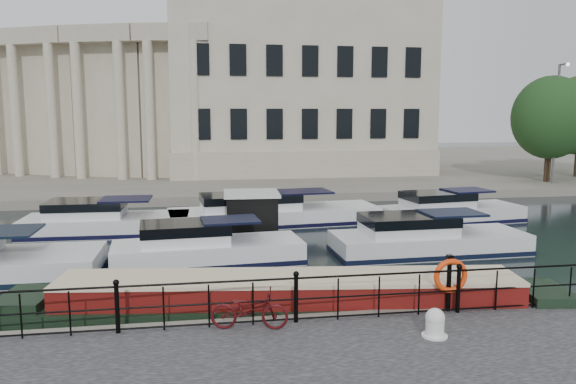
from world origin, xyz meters
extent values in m
plane|color=black|center=(0.00, 0.00, 0.00)|extent=(160.00, 160.00, 0.00)
cube|color=#6B665B|center=(0.00, 39.00, 0.28)|extent=(120.00, 42.00, 0.55)
cylinder|color=black|center=(-4.00, -2.25, 1.10)|extent=(0.10, 0.10, 1.10)
sphere|color=black|center=(-4.00, -2.25, 1.70)|extent=(0.14, 0.14, 0.14)
cylinder|color=black|center=(0.00, -2.25, 1.10)|extent=(0.10, 0.10, 1.10)
sphere|color=black|center=(0.00, -2.25, 1.70)|extent=(0.14, 0.14, 0.14)
cylinder|color=black|center=(4.00, -2.25, 1.10)|extent=(0.10, 0.10, 1.10)
sphere|color=black|center=(4.00, -2.25, 1.70)|extent=(0.14, 0.14, 0.14)
cylinder|color=black|center=(0.00, -2.25, 1.60)|extent=(24.00, 0.05, 0.05)
cylinder|color=black|center=(0.00, -2.25, 1.10)|extent=(24.00, 0.04, 0.04)
cylinder|color=black|center=(0.00, -2.25, 0.63)|extent=(24.00, 0.04, 0.04)
cube|color=#ADA38C|center=(6.00, 33.00, 7.55)|extent=(20.00, 14.00, 14.00)
cube|color=#9E937F|center=(6.00, 33.00, 1.55)|extent=(20.30, 14.30, 2.00)
cube|color=#ADA38C|center=(-3.33, 29.02, 6.05)|extent=(5.73, 4.06, 11.00)
cube|color=#9E937F|center=(-3.76, 27.07, 10.95)|extent=(5.62, 2.73, 1.20)
cylinder|color=#ADA38C|center=(-2.28, 26.16, 5.45)|extent=(0.70, 0.70, 9.80)
cylinder|color=#ADA38C|center=(-5.49, 26.87, 5.45)|extent=(0.70, 0.70, 9.80)
cube|color=#ADA38C|center=(-8.29, 30.44, 6.05)|extent=(5.90, 4.56, 11.00)
cube|color=#9E937F|center=(-8.95, 28.56, 10.95)|extent=(5.62, 3.30, 1.20)
cylinder|color=#ADA38C|center=(-7.59, 27.47, 5.45)|extent=(0.70, 0.70, 9.80)
cylinder|color=#ADA38C|center=(-10.69, 28.56, 5.45)|extent=(0.70, 0.70, 9.80)
cube|color=#ADA38C|center=(-13.04, 32.44, 6.05)|extent=(5.99, 4.99, 11.00)
cube|color=#9E937F|center=(-13.92, 30.65, 10.95)|extent=(5.55, 3.83, 1.20)
cylinder|color=#ADA38C|center=(-12.70, 29.41, 5.45)|extent=(0.70, 0.70, 9.80)
cylinder|color=#ADA38C|center=(-15.65, 30.87, 5.45)|extent=(0.70, 0.70, 9.80)
cube|color=#ADA38C|center=(-17.52, 35.00, 6.05)|extent=(5.99, 5.36, 11.00)
cylinder|color=#59595B|center=(22.00, 20.50, 4.55)|extent=(0.16, 0.16, 8.00)
sphere|color=#FFF2CC|center=(22.00, 19.65, 8.50)|extent=(0.24, 0.24, 0.24)
imported|color=#3F0B0E|center=(-1.11, -2.50, 1.01)|extent=(1.83, 0.92, 0.92)
cylinder|color=silver|center=(2.83, -3.57, 0.76)|extent=(0.40, 0.40, 0.42)
sphere|color=silver|center=(2.83, -3.57, 0.97)|extent=(0.42, 0.42, 0.42)
cylinder|color=silver|center=(2.83, -3.57, 0.57)|extent=(0.56, 0.56, 0.04)
cylinder|color=black|center=(3.82, -2.10, 1.23)|extent=(0.11, 0.11, 1.36)
cube|color=black|center=(3.82, -2.10, 1.91)|extent=(0.14, 0.14, 0.09)
torus|color=#F23D0C|center=(3.82, -2.18, 1.46)|extent=(0.86, 0.14, 0.86)
cube|color=black|center=(0.09, -0.71, 0.10)|extent=(14.95, 3.80, 0.89)
cube|color=#5F100D|center=(0.09, -0.71, 0.75)|extent=(11.97, 3.14, 0.69)
cube|color=beige|center=(0.09, -0.71, 1.15)|extent=(11.98, 3.20, 0.10)
cube|color=#6B665B|center=(-0.01, 8.40, 0.05)|extent=(3.20, 2.71, 0.26)
cube|color=black|center=(-0.01, 8.40, 1.10)|extent=(2.15, 2.15, 1.85)
cube|color=silver|center=(-0.01, 8.40, 2.05)|extent=(2.37, 2.37, 0.12)
cube|color=white|center=(-1.87, 5.29, 0.20)|extent=(6.87, 2.85, 1.20)
cube|color=black|center=(-1.87, 5.29, 0.12)|extent=(6.94, 2.88, 0.18)
cube|color=white|center=(-2.67, 5.22, 1.05)|extent=(3.16, 2.14, 0.90)
cube|color=black|center=(-1.07, 5.35, 1.55)|extent=(2.13, 1.78, 0.08)
cube|color=silver|center=(6.56, 5.40, 0.20)|extent=(7.48, 2.78, 1.20)
cube|color=black|center=(6.56, 5.40, 0.12)|extent=(7.56, 2.81, 0.18)
cube|color=silver|center=(5.67, 5.37, 1.05)|extent=(3.40, 2.19, 0.90)
cube|color=black|center=(7.44, 5.43, 1.55)|extent=(2.28, 1.85, 0.08)
cube|color=silver|center=(-6.23, 11.04, 0.20)|extent=(7.23, 2.85, 1.20)
cube|color=black|center=(-6.23, 11.04, 0.12)|extent=(7.30, 2.88, 0.18)
cube|color=silver|center=(-7.09, 11.06, 1.05)|extent=(3.28, 2.28, 0.90)
cube|color=black|center=(-5.37, 11.03, 1.55)|extent=(2.19, 1.94, 0.08)
cube|color=white|center=(1.48, 11.98, 0.20)|extent=(10.33, 3.71, 1.20)
cube|color=black|center=(1.48, 11.98, 0.12)|extent=(10.44, 3.75, 0.18)
cube|color=white|center=(0.27, 11.86, 1.05)|extent=(4.75, 2.68, 0.90)
cube|color=black|center=(2.68, 12.10, 1.55)|extent=(3.21, 2.20, 0.08)
cube|color=silver|center=(10.19, 11.13, 0.20)|extent=(7.22, 3.37, 1.20)
cube|color=black|center=(10.19, 11.13, 0.12)|extent=(7.30, 3.41, 0.18)
cube|color=silver|center=(9.36, 11.02, 1.05)|extent=(3.37, 2.43, 0.90)
cube|color=black|center=(11.02, 11.24, 1.55)|extent=(2.30, 2.00, 0.08)
cylinder|color=black|center=(22.12, 21.30, 1.76)|extent=(0.44, 0.44, 2.41)
ellipsoid|color=#143711|center=(22.12, 21.30, 5.03)|extent=(5.24, 5.24, 5.79)
sphere|color=#143711|center=(22.72, 20.90, 4.34)|extent=(3.86, 3.86, 3.86)
camera|label=1|loc=(-2.18, -14.55, 5.39)|focal=35.00mm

